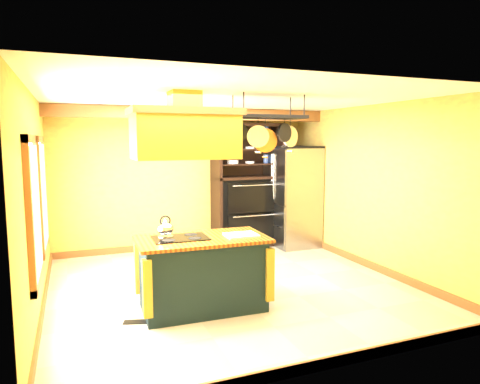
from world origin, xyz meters
TOP-DOWN VIEW (x-y plane):
  - floor at (0.00, 0.00)m, footprint 5.00×5.00m
  - ceiling at (0.00, 0.00)m, footprint 5.00×5.00m
  - wall_back at (0.00, 2.50)m, footprint 5.00×0.02m
  - wall_front at (0.00, -2.50)m, footprint 5.00×0.02m
  - wall_left at (-2.50, 0.00)m, footprint 0.02×5.00m
  - wall_right at (2.50, 0.00)m, footprint 0.02×5.00m
  - ceiling_beam at (0.00, 1.70)m, footprint 5.00×0.15m
  - window_near at (-2.47, -0.80)m, footprint 0.06×1.06m
  - window_far at (-2.47, 0.60)m, footprint 0.06×1.06m
  - kitchen_island at (-0.60, -0.65)m, footprint 1.63×0.94m
  - range_hood at (-0.80, -0.66)m, footprint 1.30×0.73m
  - pot_rack at (0.30, -0.65)m, footprint 1.00×0.46m
  - refrigerator at (2.06, 1.90)m, footprint 0.85×1.01m
  - hutch at (1.20, 2.23)m, footprint 1.39×0.63m
  - floor_register at (-1.46, -0.78)m, footprint 0.30×0.20m

SIDE VIEW (x-z plane):
  - floor at x=0.00m, z-range 0.00..0.00m
  - floor_register at x=-1.46m, z-range 0.00..0.01m
  - kitchen_island at x=-0.60m, z-range -0.09..1.02m
  - hutch at x=1.20m, z-range -0.29..2.16m
  - refrigerator at x=2.06m, z-range -0.02..1.95m
  - wall_back at x=0.00m, z-range 0.00..2.70m
  - wall_front at x=0.00m, z-range 0.00..2.70m
  - wall_left at x=-2.50m, z-range 0.00..2.70m
  - wall_right at x=2.50m, z-range 0.00..2.70m
  - window_near at x=-2.47m, z-range 0.62..2.18m
  - window_far at x=-2.47m, z-range 0.62..2.18m
  - range_hood at x=-0.80m, z-range 1.83..2.63m
  - pot_rack at x=0.30m, z-range 1.95..2.68m
  - ceiling_beam at x=0.00m, z-range 2.49..2.69m
  - ceiling at x=0.00m, z-range 2.70..2.70m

